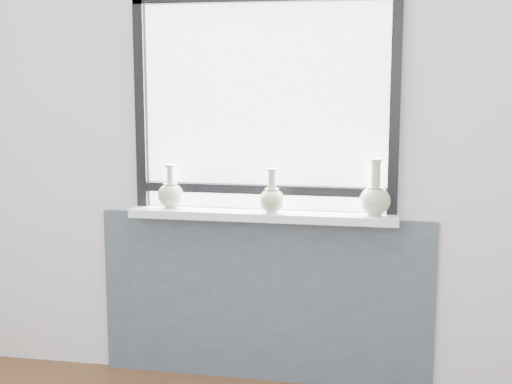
% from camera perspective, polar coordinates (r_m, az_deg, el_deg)
% --- Properties ---
extents(back_wall, '(3.60, 0.02, 2.60)m').
position_cam_1_polar(back_wall, '(3.54, 0.79, 5.14)').
color(back_wall, silver).
rests_on(back_wall, ground).
extents(apron_panel, '(1.70, 0.03, 0.86)m').
position_cam_1_polar(apron_panel, '(3.67, 0.67, -8.55)').
color(apron_panel, '#495460').
rests_on(apron_panel, ground).
extents(windowsill, '(1.32, 0.18, 0.04)m').
position_cam_1_polar(windowsill, '(3.49, 0.49, -1.86)').
color(windowsill, silver).
rests_on(windowsill, apron_panel).
extents(window, '(1.30, 0.06, 1.05)m').
position_cam_1_polar(window, '(3.49, 0.69, 7.41)').
color(window, black).
rests_on(window, windowsill).
extents(vase_a, '(0.13, 0.13, 0.22)m').
position_cam_1_polar(vase_a, '(3.60, -6.84, -0.12)').
color(vase_a, '#B1B994').
rests_on(vase_a, windowsill).
extents(vase_b, '(0.13, 0.13, 0.21)m').
position_cam_1_polar(vase_b, '(3.44, 1.28, -0.50)').
color(vase_b, '#B1B994').
rests_on(vase_b, windowsill).
extents(vase_c, '(0.15, 0.15, 0.27)m').
position_cam_1_polar(vase_c, '(3.42, 9.50, -0.45)').
color(vase_c, '#B1B994').
rests_on(vase_c, windowsill).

